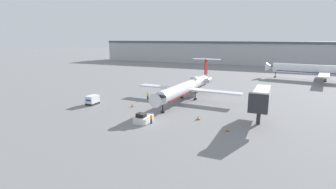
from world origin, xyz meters
TOP-DOWN VIEW (x-y plane):
  - ground_plane at (0.00, 0.00)m, footprint 600.00×600.00m
  - terminal_building at (0.00, 120.00)m, footprint 180.00×16.80m
  - airplane_main at (0.72, 20.27)m, footprint 26.94×31.85m
  - pushback_tug at (-0.50, 0.29)m, footprint 2.23×3.92m
  - luggage_cart at (-17.80, 6.97)m, footprint 1.98×2.91m
  - worker_near_tug at (1.19, 0.12)m, footprint 0.40×0.25m
  - worker_by_wing at (-8.44, 16.66)m, footprint 0.40×0.26m
  - traffic_cone_left at (-8.22, 8.86)m, footprint 0.53×0.53m
  - traffic_cone_right at (8.22, 5.78)m, footprint 0.67×0.67m
  - traffic_cone_mid at (14.62, 1.79)m, footprint 0.55×0.55m
  - airplane_parked_far_left at (35.20, 68.32)m, footprint 38.52×31.21m
  - jet_bridge at (18.87, 9.96)m, footprint 3.20×11.92m

SIDE VIEW (x-z plane):
  - ground_plane at x=0.00m, z-range 0.00..0.00m
  - traffic_cone_mid at x=14.62m, z-range -0.02..0.66m
  - traffic_cone_right at x=8.22m, z-range -0.02..0.70m
  - traffic_cone_left at x=-8.22m, z-range -0.02..0.82m
  - pushback_tug at x=-0.50m, z-range -0.24..1.64m
  - worker_near_tug at x=1.19m, z-range 0.04..1.82m
  - worker_by_wing at x=-8.44m, z-range 0.05..1.89m
  - luggage_cart at x=-17.80m, z-range 0.00..2.11m
  - airplane_main at x=0.72m, z-range -1.32..7.90m
  - airplane_parked_far_left at x=35.20m, z-range -1.42..9.36m
  - jet_bridge at x=18.87m, z-range 1.35..7.54m
  - terminal_building at x=0.00m, z-range 0.03..13.26m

